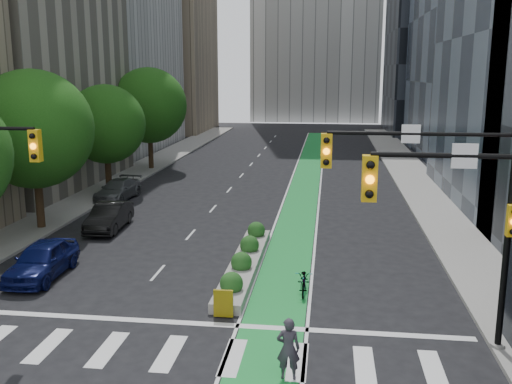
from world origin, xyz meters
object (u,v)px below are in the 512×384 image
(parked_car_left_mid, at_px, (109,217))
(parked_car_left_far, at_px, (118,190))
(cyclist, at_px, (288,349))
(median_planter, at_px, (245,261))
(bicycle, at_px, (304,281))
(parked_car_left_near, at_px, (42,260))

(parked_car_left_mid, bearing_deg, parked_car_left_far, 103.88)
(cyclist, height_order, parked_car_left_mid, cyclist)
(median_planter, xyz_separation_m, bicycle, (2.73, -2.47, 0.13))
(cyclist, height_order, parked_car_left_far, cyclist)
(parked_car_left_far, bearing_deg, parked_car_left_near, -77.10)
(cyclist, xyz_separation_m, parked_car_left_mid, (-11.00, 14.44, -0.19))
(parked_car_left_near, xyz_separation_m, parked_car_left_far, (-2.29, 14.94, -0.09))
(bicycle, bearing_deg, median_planter, 137.20)
(median_planter, xyz_separation_m, cyclist, (2.58, -9.04, 0.56))
(median_planter, relative_size, bicycle, 5.40)
(bicycle, relative_size, cyclist, 1.02)
(bicycle, xyz_separation_m, parked_car_left_near, (-11.14, 0.30, 0.27))
(cyclist, distance_m, parked_car_left_far, 25.54)
(median_planter, bearing_deg, cyclist, -74.06)
(parked_car_left_mid, bearing_deg, bicycle, -38.53)
(bicycle, distance_m, parked_car_left_near, 11.15)
(parked_car_left_near, height_order, parked_car_left_far, parked_car_left_near)
(cyclist, relative_size, parked_car_left_mid, 0.41)
(median_planter, bearing_deg, parked_car_left_mid, 147.31)
(parked_car_left_near, bearing_deg, parked_car_left_far, 96.59)
(median_planter, relative_size, parked_car_left_mid, 2.30)
(parked_car_left_mid, xyz_separation_m, parked_car_left_far, (-2.28, 7.37, -0.05))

